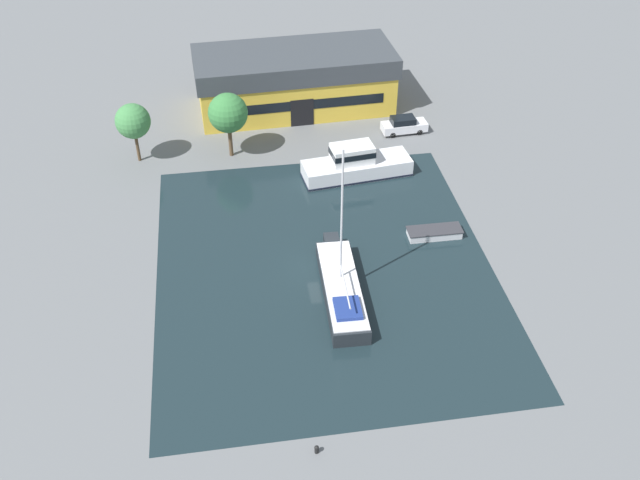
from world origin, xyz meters
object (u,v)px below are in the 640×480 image
at_px(parked_car, 404,125).
at_px(quay_tree_by_water, 133,121).
at_px(quay_tree_near_building, 228,113).
at_px(small_dinghy, 434,233).
at_px(warehouse_building, 295,80).
at_px(motor_cruiser, 356,165).
at_px(sailboat_moored, 341,288).

bearing_deg(parked_car, quay_tree_by_water, -90.46).
bearing_deg(parked_car, quay_tree_near_building, -87.72).
distance_m(quay_tree_by_water, small_dinghy, 29.78).
relative_size(warehouse_building, quay_tree_by_water, 3.61).
bearing_deg(motor_cruiser, warehouse_building, 8.18).
height_order(quay_tree_near_building, quay_tree_by_water, quay_tree_near_building).
distance_m(warehouse_building, motor_cruiser, 15.14).
bearing_deg(small_dinghy, quay_tree_near_building, -133.83).
distance_m(quay_tree_near_building, quay_tree_by_water, 8.86).
distance_m(quay_tree_near_building, parked_car, 18.16).
relative_size(warehouse_building, small_dinghy, 4.65).
xyz_separation_m(quay_tree_near_building, small_dinghy, (16.00, -15.58, -4.20)).
distance_m(sailboat_moored, motor_cruiser, 16.67).
height_order(quay_tree_near_building, sailboat_moored, sailboat_moored).
distance_m(quay_tree_by_water, parked_car, 26.78).
xyz_separation_m(sailboat_moored, small_dinghy, (8.93, 5.96, -0.36)).
bearing_deg(quay_tree_near_building, parked_car, 5.69).
height_order(sailboat_moored, small_dinghy, sailboat_moored).
bearing_deg(small_dinghy, quay_tree_by_water, -122.33).
xyz_separation_m(parked_car, small_dinghy, (-1.69, -17.35, -0.50)).
height_order(quay_tree_by_water, small_dinghy, quay_tree_by_water).
bearing_deg(sailboat_moored, quay_tree_near_building, 109.96).
bearing_deg(motor_cruiser, quay_tree_by_water, 67.28).
xyz_separation_m(sailboat_moored, motor_cruiser, (4.19, 16.13, 0.44)).
xyz_separation_m(warehouse_building, small_dinghy, (8.56, -24.68, -2.81)).
relative_size(sailboat_moored, motor_cruiser, 1.18).
height_order(parked_car, motor_cruiser, motor_cruiser).
distance_m(parked_car, sailboat_moored, 25.61).
bearing_deg(warehouse_building, quay_tree_near_building, -131.96).
bearing_deg(warehouse_building, parked_car, -38.25).
height_order(parked_car, sailboat_moored, sailboat_moored).
bearing_deg(parked_car, motor_cruiser, -45.25).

